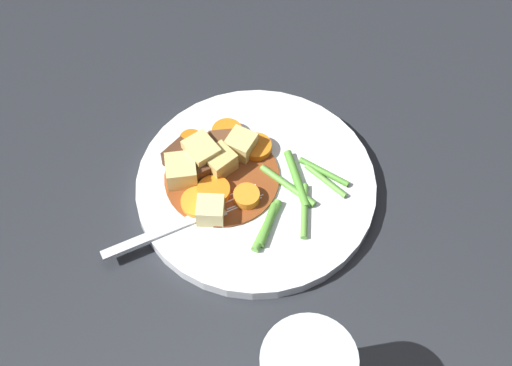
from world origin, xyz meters
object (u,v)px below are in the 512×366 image
carrot_slice_4 (198,203)px  carrot_slice_3 (191,142)px  potato_chunk_4 (201,156)px  fork (188,221)px  meat_chunk_1 (221,145)px  carrot_slice_2 (256,148)px  potato_chunk_2 (217,166)px  dinner_plate (256,187)px  carrot_slice_0 (214,192)px  meat_chunk_0 (179,156)px  carrot_slice_1 (247,197)px  potato_chunk_0 (181,171)px  meat_chunk_2 (194,169)px  potato_chunk_3 (210,210)px  carrot_slice_5 (227,133)px  potato_chunk_1 (241,145)px

carrot_slice_4 → carrot_slice_3: bearing=-58.0°
potato_chunk_4 → fork: 0.07m
carrot_slice_4 → meat_chunk_1: size_ratio=1.41×
carrot_slice_2 → potato_chunk_2: potato_chunk_2 is taller
dinner_plate → fork: size_ratio=1.78×
carrot_slice_0 → meat_chunk_0: (0.05, -0.02, 0.00)m
carrot_slice_1 → potato_chunk_0: (0.07, 0.00, 0.01)m
carrot_slice_0 → carrot_slice_4: bearing=64.1°
carrot_slice_1 → carrot_slice_3: (0.09, -0.04, 0.00)m
meat_chunk_2 → carrot_slice_2: bearing=-130.3°
dinner_plate → potato_chunk_3: 0.06m
potato_chunk_4 → meat_chunk_0: bearing=15.6°
carrot_slice_4 → fork: carrot_slice_4 is taller
carrot_slice_5 → fork: size_ratio=0.23×
carrot_slice_4 → potato_chunk_4: 0.05m
meat_chunk_1 → carrot_slice_0: bearing=107.0°
potato_chunk_0 → meat_chunk_2: bearing=-133.7°
potato_chunk_1 → potato_chunk_4: bearing=45.5°
potato_chunk_1 → potato_chunk_3: size_ratio=1.02×
potato_chunk_1 → carrot_slice_0: bearing=87.0°
potato_chunk_3 → meat_chunk_0: potato_chunk_3 is taller
potato_chunk_1 → meat_chunk_0: size_ratio=0.93×
dinner_plate → meat_chunk_0: (0.09, 0.01, 0.02)m
carrot_slice_5 → meat_chunk_0: meat_chunk_0 is taller
meat_chunk_2 → potato_chunk_4: bearing=-92.4°
potato_chunk_2 → meat_chunk_1: bearing=-72.9°
carrot_slice_4 → potato_chunk_1: bearing=-98.6°
carrot_slice_4 → potato_chunk_0: potato_chunk_0 is taller
potato_chunk_0 → meat_chunk_0: size_ratio=1.08×
carrot_slice_0 → fork: 0.04m
carrot_slice_0 → meat_chunk_2: size_ratio=1.17×
fork → carrot_slice_2: bearing=-103.9°
potato_chunk_0 → potato_chunk_1: potato_chunk_0 is taller
meat_chunk_1 → meat_chunk_2: (0.01, 0.04, -0.00)m
potato_chunk_0 → potato_chunk_1: 0.07m
carrot_slice_4 → meat_chunk_2: (0.02, -0.03, 0.01)m
potato_chunk_2 → potato_chunk_3: potato_chunk_2 is taller
carrot_slice_1 → carrot_slice_2: (0.02, -0.06, -0.00)m
meat_chunk_2 → meat_chunk_1: bearing=-108.7°
carrot_slice_1 → meat_chunk_2: meat_chunk_2 is taller
potato_chunk_4 → potato_chunk_1: bearing=-134.5°
potato_chunk_3 → fork: 0.03m
carrot_slice_0 → potato_chunk_1: (-0.00, -0.06, 0.01)m
meat_chunk_0 → meat_chunk_1: meat_chunk_1 is taller
carrot_slice_2 → carrot_slice_5: 0.04m
potato_chunk_2 → meat_chunk_2: size_ratio=0.99×
potato_chunk_1 → meat_chunk_2: 0.06m
carrot_slice_1 → meat_chunk_2: 0.07m
potato_chunk_0 → potato_chunk_1: (-0.04, -0.06, -0.00)m
carrot_slice_0 → meat_chunk_1: size_ratio=1.37×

